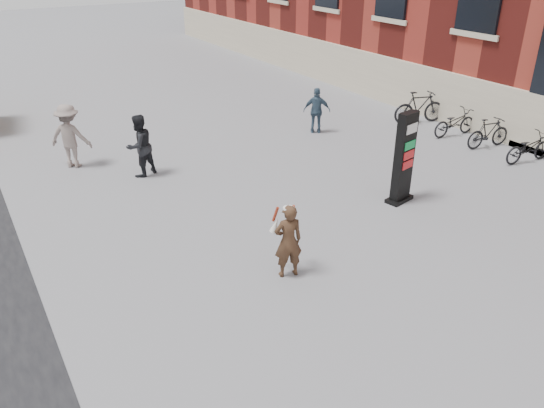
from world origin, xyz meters
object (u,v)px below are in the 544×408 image
bike_4 (529,148)px  pedestrian_b (70,136)px  woman (288,240)px  bike_5 (488,133)px  info_pylon (404,158)px  bike_6 (454,123)px  pedestrian_a (140,146)px  pedestrian_c (317,111)px  bike_7 (419,107)px

bike_4 → pedestrian_b: bearing=67.4°
woman → bike_5: woman is taller
info_pylon → bike_4: info_pylon is taller
pedestrian_b → bike_6: (11.53, -3.88, -0.47)m
bike_4 → bike_5: (0.00, 1.43, 0.04)m
woman → pedestrian_a: bearing=-69.0°
woman → pedestrian_c: (5.52, 6.70, -0.02)m
pedestrian_b → pedestrian_a: bearing=170.8°
info_pylon → bike_6: size_ratio=1.35×
info_pylon → pedestrian_a: size_ratio=1.33×
pedestrian_b → bike_5: bearing=-165.2°
pedestrian_a → bike_5: size_ratio=1.09×
pedestrian_a → bike_5: bearing=139.2°
pedestrian_c → bike_6: size_ratio=0.90×
info_pylon → pedestrian_b: (-6.45, 6.63, -0.23)m
info_pylon → bike_4: size_ratio=1.37×
woman → pedestrian_b: size_ratio=0.83×
pedestrian_b → info_pylon: bearing=173.4°
bike_7 → pedestrian_a: bearing=104.1°
woman → bike_6: (9.28, 4.04, -0.34)m
pedestrian_a → pedestrian_b: size_ratio=0.94×
bike_4 → bike_5: size_ratio=1.05×
bike_6 → bike_7: size_ratio=0.90×
pedestrian_c → bike_5: bearing=168.6°
pedestrian_b → bike_4: pedestrian_b is taller
bike_6 → bike_7: 1.62m
pedestrian_a → pedestrian_b: (-1.47, 1.65, 0.05)m
pedestrian_b → bike_7: pedestrian_b is taller
bike_5 → pedestrian_a: bearing=79.4°
info_pylon → pedestrian_c: (1.31, 5.41, -0.38)m
bike_6 → bike_5: bearing=-175.7°
pedestrian_a → bike_7: bearing=155.3°
pedestrian_a → bike_5: 10.68m
woman → bike_7: (9.28, 5.66, -0.21)m
bike_4 → bike_7: size_ratio=0.88×
info_pylon → woman: bearing=-174.8°
bike_7 → woman: bearing=138.9°
info_pylon → bike_5: (5.07, 1.40, -0.67)m
bike_4 → bike_7: bearing=7.4°
woman → pedestrian_a: size_ratio=0.88×
info_pylon → bike_7: (5.07, 4.37, -0.58)m
woman → pedestrian_b: pedestrian_b is taller
woman → bike_4: bearing=-158.2°
pedestrian_a → bike_4: size_ratio=1.03×
pedestrian_a → bike_4: (10.06, -5.01, -0.43)m
info_pylon → pedestrian_b: 9.26m
woman → bike_4: woman is taller
info_pylon → bike_6: (5.07, 2.75, -0.70)m
pedestrian_a → pedestrian_c: size_ratio=1.13×
bike_6 → bike_4: bearing=-175.7°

